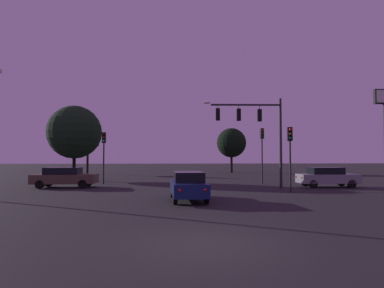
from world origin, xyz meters
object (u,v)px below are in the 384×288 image
at_px(car_nearside_lane, 188,185).
at_px(tree_left_far, 88,135).
at_px(traffic_light_median, 104,147).
at_px(car_crossing_right, 65,177).
at_px(traffic_signal_mast_arm, 256,125).
at_px(traffic_light_corner_right, 262,145).
at_px(car_crossing_left, 327,177).
at_px(tree_center_horizon, 75,132).
at_px(traffic_light_corner_left, 290,146).
at_px(tree_behind_sign, 231,143).

distance_m(car_nearside_lane, tree_left_far, 29.89).
height_order(traffic_light_median, car_crossing_right, traffic_light_median).
xyz_separation_m(car_crossing_right, tree_left_far, (-3.28, 19.22, 4.52)).
xyz_separation_m(traffic_signal_mast_arm, traffic_light_corner_right, (1.64, 3.93, -1.32)).
height_order(car_nearside_lane, car_crossing_left, same).
relative_size(traffic_signal_mast_arm, traffic_light_corner_right, 1.38).
relative_size(traffic_light_corner_right, tree_center_horizon, 0.64).
xyz_separation_m(car_crossing_left, tree_center_horizon, (-21.55, 8.65, 4.01)).
bearing_deg(traffic_light_corner_left, tree_behind_sign, 86.87).
distance_m(traffic_signal_mast_arm, car_crossing_left, 6.95).
xyz_separation_m(tree_behind_sign, tree_center_horizon, (-18.76, -14.21, 0.33)).
height_order(traffic_signal_mast_arm, car_nearside_lane, traffic_signal_mast_arm).
height_order(car_crossing_left, car_crossing_right, same).
relative_size(traffic_light_corner_left, tree_center_horizon, 0.57).
relative_size(traffic_signal_mast_arm, car_nearside_lane, 1.56).
height_order(traffic_light_median, tree_left_far, tree_left_far).
bearing_deg(tree_left_far, car_crossing_right, -80.32).
bearing_deg(tree_left_far, tree_behind_sign, 6.97).
height_order(traffic_light_corner_right, tree_left_far, tree_left_far).
relative_size(traffic_signal_mast_arm, tree_center_horizon, 0.89).
distance_m(traffic_light_corner_right, car_nearside_lane, 12.33).
xyz_separation_m(traffic_light_corner_left, car_crossing_right, (-15.75, 4.54, -2.22)).
xyz_separation_m(car_nearside_lane, car_crossing_left, (11.08, 6.56, 0.00)).
height_order(traffic_light_median, car_crossing_left, traffic_light_median).
xyz_separation_m(car_nearside_lane, tree_behind_sign, (8.28, 29.42, 3.68)).
xyz_separation_m(traffic_light_corner_left, traffic_light_median, (-13.46, 7.42, 0.12)).
bearing_deg(traffic_signal_mast_arm, tree_center_horizon, 149.51).
bearing_deg(car_nearside_lane, traffic_light_corner_right, 54.45).
height_order(car_nearside_lane, car_crossing_right, same).
bearing_deg(car_nearside_lane, car_crossing_right, 139.17).
bearing_deg(traffic_light_corner_right, tree_behind_sign, 86.29).
bearing_deg(car_crossing_left, traffic_signal_mast_arm, -173.26).
distance_m(traffic_light_corner_right, tree_left_far, 25.78).
height_order(tree_behind_sign, tree_center_horizon, tree_center_horizon).
distance_m(car_crossing_left, tree_left_far, 31.24).
xyz_separation_m(car_crossing_left, tree_behind_sign, (-2.79, 22.86, 3.68)).
bearing_deg(tree_behind_sign, tree_left_far, -173.03).
height_order(traffic_light_corner_right, tree_center_horizon, tree_center_horizon).
bearing_deg(traffic_signal_mast_arm, tree_left_far, 129.84).
distance_m(traffic_light_corner_left, traffic_light_corner_right, 6.66).
relative_size(car_nearside_lane, car_crossing_left, 0.94).
distance_m(traffic_light_corner_right, car_crossing_left, 5.81).
relative_size(traffic_light_median, car_crossing_right, 0.94).
bearing_deg(traffic_light_corner_right, tree_center_horizon, 162.84).
relative_size(car_crossing_left, car_crossing_right, 0.97).
height_order(traffic_signal_mast_arm, traffic_light_corner_left, traffic_signal_mast_arm).
height_order(car_nearside_lane, tree_left_far, tree_left_far).
distance_m(car_nearside_lane, tree_center_horizon, 18.90).
distance_m(traffic_signal_mast_arm, traffic_light_median, 12.97).
distance_m(car_crossing_right, tree_behind_sign, 27.94).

